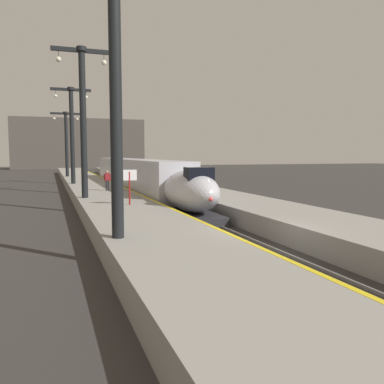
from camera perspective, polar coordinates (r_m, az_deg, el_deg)
The scene contains 15 objects.
ground_plane at distance 17.00m, azimuth 10.10°, elevation -8.66°, with size 260.00×260.00×0.00m, color #33302D.
platform_left at distance 39.45m, azimuth -13.38°, elevation 0.03°, with size 4.80×110.00×1.05m, color gray.
platform_right at distance 41.10m, azimuth -2.08°, elevation 0.38°, with size 4.80×110.00×1.05m, color gray.
platform_left_safety_stripe at distance 39.71m, azimuth -10.13°, elevation 0.89°, with size 0.20×107.80×0.01m, color yellow.
rail_main_left at distance 42.67m, azimuth -9.36°, elevation -0.13°, with size 0.08×110.00×0.12m, color slate.
rail_main_right at distance 42.96m, azimuth -7.39°, elevation -0.07°, with size 0.08×110.00×0.12m, color slate.
highspeed_train_main at distance 39.55m, azimuth -7.51°, elevation 2.18°, with size 2.92×38.13×3.60m.
station_column_near at distance 15.07m, azimuth -10.81°, elevation 16.52°, with size 4.00×0.68×10.06m.
station_column_mid at distance 29.28m, azimuth -15.19°, elevation 11.22°, with size 4.00×0.68×10.33m.
station_column_far at distance 43.66m, azimuth -16.64°, elevation 8.86°, with size 4.00×0.68×9.85m.
station_column_distant at distance 58.10m, azimuth -17.36°, elevation 7.37°, with size 4.00×0.68×8.79m.
passenger_near_edge at distance 34.54m, azimuth -11.89°, elevation 1.84°, with size 0.57×0.24×1.69m.
rolling_suitcase at distance 34.70m, azimuth -10.31°, elevation 0.75°, with size 0.40×0.22×0.98m.
departure_info_board at distance 24.52m, azimuth -8.86°, elevation 1.70°, with size 0.90×0.10×2.12m.
terminus_back_wall at distance 116.65m, azimuth -15.56°, elevation 6.60°, with size 36.00×2.00×14.00m, color #4C4742.
Camera 1 is at (-8.19, -14.32, 4.10)m, focal length 37.69 mm.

